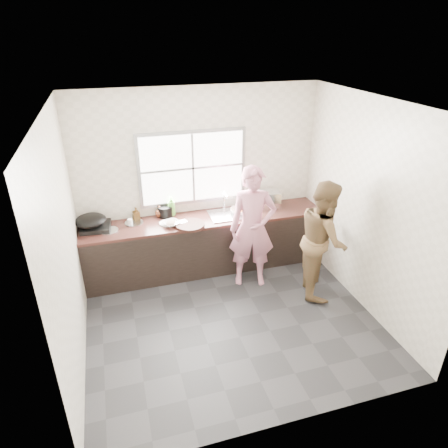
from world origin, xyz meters
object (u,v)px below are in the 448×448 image
object	(u,v)px
bottle_green	(171,206)
dish_rack	(268,200)
wok	(91,220)
plate_food	(167,223)
woman	(252,232)
bowl_held	(249,210)
black_pot	(165,211)
person_side	(323,239)
pot_lid_right	(134,223)
bowl_crabs	(239,212)
glass_jar	(130,222)
burner	(96,227)
cutting_board	(190,225)
bowl_mince	(171,223)
bottle_brown_tall	(136,214)
pot_lid_left	(109,230)
bottle_brown_short	(160,212)

from	to	relation	value
bottle_green	dish_rack	distance (m)	1.50
wok	plate_food	bearing A→B (deg)	-6.49
woman	bowl_held	bearing A→B (deg)	90.44
black_pot	wok	distance (m)	1.06
person_side	black_pot	world-z (taller)	person_side
pot_lid_right	black_pot	bearing A→B (deg)	12.58
wok	pot_lid_right	xyz separation A→B (m)	(0.58, 0.04, -0.13)
bowl_crabs	glass_jar	xyz separation A→B (m)	(-1.61, 0.07, 0.01)
bowl_held	glass_jar	size ratio (longest dim) A/B	2.24
glass_jar	burner	world-z (taller)	glass_jar
cutting_board	dish_rack	bearing A→B (deg)	12.97
bowl_mince	bowl_held	distance (m)	1.21
bottle_green	burner	distance (m)	1.11
burner	bottle_green	bearing A→B (deg)	6.97
bottle_brown_tall	glass_jar	distance (m)	0.20
bowl_crabs	wok	distance (m)	2.14
plate_food	dish_rack	size ratio (longest dim) A/B	0.64
bottle_green	burner	world-z (taller)	bottle_green
cutting_board	bottle_green	bearing A→B (deg)	112.72
black_pot	dish_rack	xyz separation A→B (m)	(1.59, -0.14, 0.05)
bowl_crabs	bottle_green	distance (m)	1.02
burner	glass_jar	bearing A→B (deg)	-4.28
plate_food	pot_lid_left	distance (m)	0.81
bowl_mince	bottle_brown_short	xyz separation A→B (m)	(-0.12, 0.33, 0.05)
wok	bottle_brown_tall	bearing A→B (deg)	12.89
bottle_brown_tall	wok	distance (m)	0.64
person_side	bowl_held	bearing A→B (deg)	52.54
bowl_mince	bottle_green	distance (m)	0.36
bowl_crabs	burner	xyz separation A→B (m)	(-2.08, 0.10, -0.00)
woman	bowl_mince	world-z (taller)	woman
black_pot	bowl_held	bearing A→B (deg)	-9.49
woman	bottle_brown_short	world-z (taller)	woman
bottle_brown_tall	wok	world-z (taller)	wok
person_side	bottle_brown_tall	xyz separation A→B (m)	(-2.36, 1.24, 0.13)
pot_lid_left	pot_lid_right	bearing A→B (deg)	22.50
bowl_mince	bowl_crabs	size ratio (longest dim) A/B	1.08
person_side	wok	size ratio (longest dim) A/B	3.88
black_pot	bottle_brown_short	world-z (taller)	bottle_brown_short
bottle_brown_short	wok	bearing A→B (deg)	-171.43
wok	bowl_crabs	bearing A→B (deg)	-2.40
burner	dish_rack	size ratio (longest dim) A/B	1.12
person_side	bottle_brown_tall	distance (m)	2.67
bowl_crabs	pot_lid_left	world-z (taller)	bowl_crabs
bowl_crabs	dish_rack	world-z (taller)	dish_rack
black_pot	wok	xyz separation A→B (m)	(-1.05, -0.15, 0.06)
wok	pot_lid_left	world-z (taller)	wok
bowl_held	pot_lid_right	bearing A→B (deg)	176.59
dish_rack	glass_jar	bearing A→B (deg)	-167.47
bottle_brown_short	wok	size ratio (longest dim) A/B	0.38
bottle_brown_tall	plate_food	bearing A→B (deg)	-32.70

